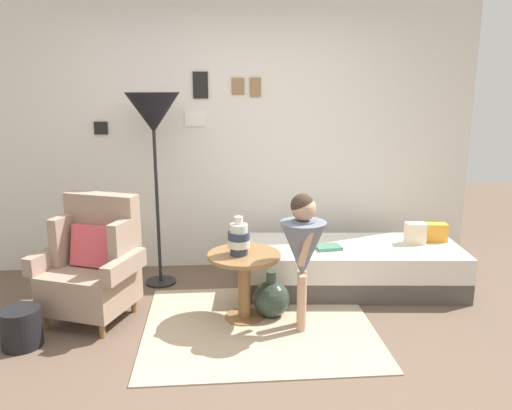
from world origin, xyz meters
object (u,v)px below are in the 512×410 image
object	(u,v)px
book_on_daybed	(328,247)
demijohn_near	(271,298)
floor_lamp	(153,118)
daybed	(352,266)
armchair	(94,264)
magazine_basket	(21,328)
vase_striped	(239,239)
person_child	(303,245)
side_table	(244,272)

from	to	relation	value
book_on_daybed	demijohn_near	world-z (taller)	book_on_daybed
floor_lamp	daybed	bearing A→B (deg)	-8.08
armchair	magazine_basket	distance (m)	0.68
vase_striped	floor_lamp	xyz separation A→B (m)	(-0.70, 0.81, 0.86)
vase_striped	daybed	bearing A→B (deg)	28.36
daybed	magazine_basket	distance (m)	2.74
demijohn_near	book_on_daybed	bearing A→B (deg)	39.10
daybed	vase_striped	bearing A→B (deg)	-151.64
person_child	demijohn_near	bearing A→B (deg)	131.54
daybed	person_child	distance (m)	1.07
daybed	demijohn_near	xyz separation A→B (m)	(-0.79, -0.53, -0.05)
side_table	vase_striped	bearing A→B (deg)	-163.05
armchair	magazine_basket	world-z (taller)	armchair
floor_lamp	person_child	distance (m)	1.75
vase_striped	armchair	bearing A→B (deg)	172.55
floor_lamp	armchair	bearing A→B (deg)	-123.04
floor_lamp	person_child	bearing A→B (deg)	-41.03
side_table	person_child	bearing A→B (deg)	-25.84
daybed	vase_striped	xyz separation A→B (m)	(-1.05, -0.57, 0.46)
side_table	demijohn_near	distance (m)	0.32
person_child	magazine_basket	xyz separation A→B (m)	(-2.01, -0.10, -0.52)
vase_striped	book_on_daybed	size ratio (longest dim) A/B	1.36
side_table	daybed	bearing A→B (deg)	28.77
side_table	person_child	xyz separation A→B (m)	(0.42, -0.20, 0.28)
side_table	book_on_daybed	size ratio (longest dim) A/B	2.58
side_table	floor_lamp	size ratio (longest dim) A/B	0.33
floor_lamp	demijohn_near	bearing A→B (deg)	-39.18
daybed	demijohn_near	world-z (taller)	daybed
person_child	vase_striped	bearing A→B (deg)	157.46
armchair	floor_lamp	world-z (taller)	floor_lamp
armchair	vase_striped	world-z (taller)	armchair
daybed	side_table	distance (m)	1.17
armchair	demijohn_near	world-z (taller)	armchair
book_on_daybed	magazine_basket	xyz separation A→B (m)	(-2.36, -0.78, -0.28)
floor_lamp	demijohn_near	world-z (taller)	floor_lamp
floor_lamp	demijohn_near	xyz separation A→B (m)	(0.95, -0.78, -1.37)
floor_lamp	book_on_daybed	bearing A→B (deg)	-12.28
armchair	side_table	bearing A→B (deg)	-6.60
vase_striped	book_on_daybed	distance (m)	0.97
floor_lamp	vase_striped	bearing A→B (deg)	-49.47
floor_lamp	person_child	world-z (taller)	floor_lamp
demijohn_near	vase_striped	bearing A→B (deg)	-171.36
armchair	vase_striped	xyz separation A→B (m)	(1.13, -0.15, 0.23)
side_table	magazine_basket	size ratio (longest dim) A/B	2.02
armchair	daybed	distance (m)	2.23
side_table	magazine_basket	bearing A→B (deg)	-169.22
floor_lamp	demijohn_near	distance (m)	1.84
floor_lamp	demijohn_near	size ratio (longest dim) A/B	4.60
book_on_daybed	armchair	bearing A→B (deg)	-170.06
daybed	side_table	world-z (taller)	side_table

